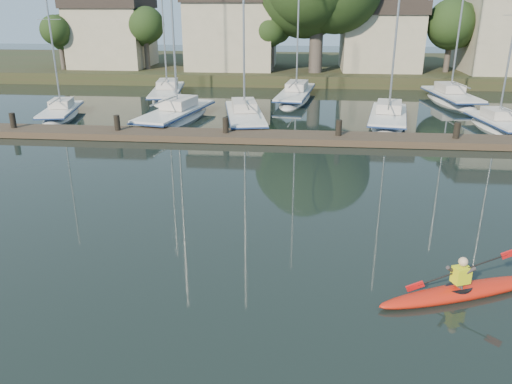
# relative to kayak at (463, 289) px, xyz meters

# --- Properties ---
(ground) EXTENTS (160.00, 160.00, 0.00)m
(ground) POSITION_rel_kayak_xyz_m (-5.28, 0.69, -0.18)
(ground) COLOR black
(ground) RESTS_ON ground
(kayak) EXTENTS (4.65, 2.39, 1.52)m
(kayak) POSITION_rel_kayak_xyz_m (0.00, 0.00, 0.00)
(kayak) COLOR red
(kayak) RESTS_ON ground
(dock) EXTENTS (34.00, 2.00, 1.80)m
(dock) POSITION_rel_kayak_xyz_m (-5.28, 14.69, 0.02)
(dock) COLOR #443927
(dock) RESTS_ON ground
(sailboat_0) EXTENTS (3.16, 6.84, 10.47)m
(sailboat_0) POSITION_rel_kayak_xyz_m (-19.88, 19.51, -0.36)
(sailboat_0) COLOR silver
(sailboat_0) RESTS_ON ground
(sailboat_1) EXTENTS (4.10, 9.56, 15.19)m
(sailboat_1) POSITION_rel_kayak_xyz_m (-12.17, 19.21, -0.39)
(sailboat_1) COLOR silver
(sailboat_1) RESTS_ON ground
(sailboat_2) EXTENTS (3.87, 9.40, 15.16)m
(sailboat_2) POSITION_rel_kayak_xyz_m (-7.79, 19.18, -0.37)
(sailboat_2) COLOR silver
(sailboat_2) RESTS_ON ground
(sailboat_3) EXTENTS (3.55, 8.51, 13.32)m
(sailboat_3) POSITION_rel_kayak_xyz_m (1.01, 19.57, -0.38)
(sailboat_3) COLOR silver
(sailboat_3) RESTS_ON ground
(sailboat_4) EXTENTS (2.86, 6.69, 11.02)m
(sailboat_4) POSITION_rel_kayak_xyz_m (7.26, 18.67, -0.36)
(sailboat_4) COLOR silver
(sailboat_4) RESTS_ON ground
(sailboat_5) EXTENTS (3.59, 9.57, 15.48)m
(sailboat_5) POSITION_rel_kayak_xyz_m (-14.95, 27.38, -0.38)
(sailboat_5) COLOR silver
(sailboat_5) RESTS_ON ground
(sailboat_6) EXTENTS (3.36, 10.42, 16.27)m
(sailboat_6) POSITION_rel_kayak_xyz_m (-4.84, 27.47, -0.37)
(sailboat_6) COLOR silver
(sailboat_6) RESTS_ON ground
(sailboat_7) EXTENTS (3.34, 8.85, 13.92)m
(sailboat_7) POSITION_rel_kayak_xyz_m (6.77, 27.36, -0.39)
(sailboat_7) COLOR silver
(sailboat_7) RESTS_ON ground
(shore) EXTENTS (90.00, 25.25, 12.75)m
(shore) POSITION_rel_kayak_xyz_m (-3.67, 40.98, 3.04)
(shore) COLOR #263219
(shore) RESTS_ON ground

